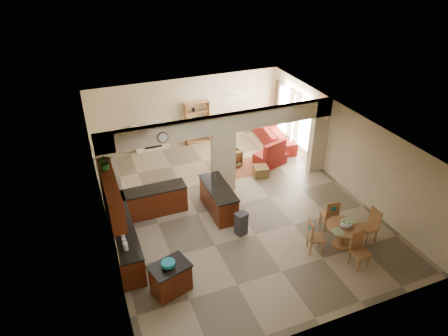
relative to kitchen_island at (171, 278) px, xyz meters
name	(u,v)px	position (x,y,z in m)	size (l,w,h in m)	color
floor	(235,205)	(2.87, 2.74, -0.41)	(10.00, 10.00, 0.00)	gray
ceiling	(236,127)	(2.87, 2.74, 2.39)	(10.00, 10.00, 0.00)	white
wall_back	(188,111)	(2.87, 7.74, 0.99)	(8.00, 8.00, 0.00)	beige
wall_front	(328,281)	(2.87, -2.26, 0.99)	(8.00, 8.00, 0.00)	beige
wall_left	(103,195)	(-1.13, 2.74, 0.99)	(10.00, 10.00, 0.00)	beige
wall_right	(342,147)	(6.87, 2.74, 0.99)	(10.00, 10.00, 0.00)	beige
partition_left_pier	(109,176)	(-0.83, 3.74, 0.99)	(0.60, 0.25, 2.80)	beige
partition_center_pier	(223,162)	(2.87, 3.74, 0.69)	(0.80, 0.25, 2.20)	beige
partition_right_pier	(319,136)	(6.57, 3.74, 0.99)	(0.60, 0.25, 2.80)	beige
partition_header	(223,124)	(2.87, 3.74, 2.09)	(8.00, 0.25, 0.60)	beige
kitchen_counter	(135,221)	(-0.39, 2.49, 0.05)	(2.52, 3.29, 1.48)	#441607
upper_cabinets	(111,194)	(-0.95, 1.94, 1.51)	(0.35, 2.40, 0.90)	#441607
peninsula	(219,199)	(2.27, 2.62, 0.05)	(0.70, 1.85, 0.91)	#441607
wall_clock	(163,137)	(0.87, 3.59, 2.04)	(0.34, 0.34, 0.03)	#4B3119
rug	(242,168)	(4.07, 4.84, -0.41)	(1.60, 1.30, 0.01)	brown
fireplace	(152,136)	(1.27, 7.57, 0.20)	(1.60, 0.35, 1.20)	white
shelving_unit	(197,123)	(3.22, 7.56, 0.49)	(1.00, 0.32, 1.80)	#A26638
window_a	(305,126)	(6.84, 5.04, 0.79)	(0.02, 0.90, 1.90)	white
window_b	(284,111)	(6.84, 6.74, 0.79)	(0.02, 0.90, 1.90)	white
glazed_door	(294,121)	(6.84, 5.89, 0.64)	(0.02, 0.70, 2.10)	white
drape_a_left	(313,132)	(6.80, 4.44, 0.79)	(0.10, 0.28, 2.30)	#46231C
drape_a_right	(297,120)	(6.80, 5.64, 0.79)	(0.10, 0.28, 2.30)	#46231C
drape_b_left	(290,116)	(6.80, 6.14, 0.79)	(0.10, 0.28, 2.30)	#46231C
drape_b_right	(277,106)	(6.80, 7.34, 0.79)	(0.10, 0.28, 2.30)	#46231C
ceiling_fan	(241,95)	(4.37, 5.74, 2.15)	(1.00, 1.00, 0.10)	white
kitchen_island	(171,278)	(0.00, 0.00, 0.00)	(1.09, 0.91, 0.81)	#441607
teal_bowl	(168,264)	(-0.03, -0.03, 0.48)	(0.34, 0.34, 0.16)	#147E8B
trash_can	(241,224)	(2.49, 1.35, -0.07)	(0.32, 0.27, 0.68)	#2C2B2E
dining_table	(343,232)	(4.95, -0.17, 0.05)	(1.00, 1.00, 0.68)	#A26638
fruit_bowl	(346,224)	(4.98, -0.20, 0.36)	(0.33, 0.33, 0.18)	#69AE25
sofa	(275,135)	(6.17, 6.22, -0.03)	(1.03, 2.64, 0.77)	maroon
chaise	(270,158)	(5.22, 4.79, -0.20)	(1.04, 0.85, 0.42)	maroon
armchair	(230,157)	(3.72, 5.21, -0.06)	(0.74, 0.77, 0.70)	maroon
ottoman	(261,171)	(4.50, 4.10, -0.23)	(0.51, 0.51, 0.37)	maroon
plant	(105,162)	(-0.95, 2.44, 2.18)	(0.40, 0.34, 0.44)	#144713
chair_north	(331,214)	(5.04, 0.58, 0.14)	(0.48, 0.48, 1.02)	#A26638
chair_east	(371,224)	(5.84, -0.25, 0.14)	(0.45, 0.45, 1.02)	#A26638
chair_south	(359,247)	(4.87, -0.93, 0.14)	(0.45, 0.45, 1.02)	#A26638
chair_west	(313,235)	(4.03, -0.06, 0.14)	(0.53, 0.53, 1.02)	#A26638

